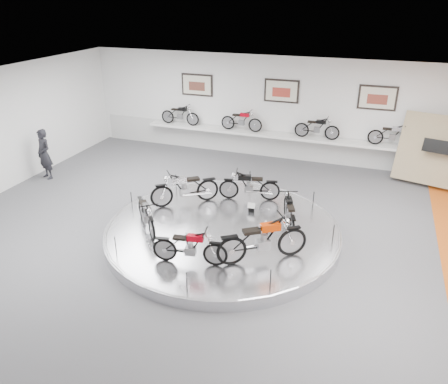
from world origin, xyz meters
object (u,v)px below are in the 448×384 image
(bike_d, at_px, (146,214))
(bike_f, at_px, (263,240))
(bike_c, at_px, (185,188))
(shelf, at_px, (278,136))
(bike_e, at_px, (190,247))
(bike_a, at_px, (289,212))
(visitor, at_px, (44,154))
(display_platform, at_px, (223,231))
(bike_b, at_px, (249,185))

(bike_d, relative_size, bike_f, 0.81)
(bike_c, bearing_deg, bike_f, 105.42)
(shelf, height_order, bike_e, bike_e)
(bike_d, xyz_separation_m, bike_f, (3.32, -0.40, 0.11))
(bike_c, xyz_separation_m, bike_f, (2.98, -2.16, 0.04))
(shelf, xyz_separation_m, bike_f, (1.44, -7.61, -0.14))
(bike_a, relative_size, bike_c, 0.85)
(bike_a, height_order, visitor, visitor)
(shelf, distance_m, visitor, 8.71)
(display_platform, bearing_deg, bike_f, -40.02)
(bike_a, bearing_deg, visitor, 63.14)
(display_platform, distance_m, bike_b, 2.00)
(bike_b, bearing_deg, bike_f, 97.98)
(shelf, distance_m, bike_a, 6.00)
(bike_f, bearing_deg, bike_d, 138.21)
(shelf, height_order, bike_a, bike_a)
(shelf, bearing_deg, bike_a, -73.58)
(bike_c, xyz_separation_m, bike_d, (-0.34, -1.76, -0.07))
(bike_d, bearing_deg, shelf, 123.68)
(bike_b, relative_size, bike_c, 0.89)
(bike_a, distance_m, bike_f, 1.88)
(bike_d, bearing_deg, bike_e, 16.05)
(bike_b, xyz_separation_m, bike_d, (-2.07, -2.71, -0.01))
(bike_b, height_order, bike_e, bike_b)
(shelf, xyz_separation_m, bike_a, (1.70, -5.75, -0.25))
(display_platform, height_order, bike_e, bike_e)
(shelf, bearing_deg, bike_d, -104.63)
(bike_e, bearing_deg, bike_c, 106.66)
(bike_a, relative_size, visitor, 0.84)
(display_platform, distance_m, shelf, 6.46)
(display_platform, distance_m, bike_c, 1.93)
(bike_b, bearing_deg, bike_e, 71.32)
(display_platform, height_order, bike_b, bike_b)
(bike_a, xyz_separation_m, bike_f, (-0.25, -1.86, 0.12))
(shelf, xyz_separation_m, bike_b, (0.19, -4.50, -0.23))
(shelf, xyz_separation_m, bike_c, (-1.54, -5.45, -0.17))
(bike_a, xyz_separation_m, bike_e, (-1.82, -2.56, 0.01))
(shelf, bearing_deg, bike_f, -79.27)
(bike_a, bearing_deg, bike_b, 30.47)
(shelf, bearing_deg, bike_b, -87.55)
(bike_f, bearing_deg, bike_a, 47.31)
(bike_f, relative_size, visitor, 1.06)
(display_platform, bearing_deg, bike_c, 148.39)
(shelf, bearing_deg, visitor, -147.93)
(display_platform, relative_size, visitor, 3.54)
(bike_e, bearing_deg, bike_a, 44.92)
(bike_b, bearing_deg, shelf, -101.47)
(bike_c, bearing_deg, shelf, -144.48)
(bike_b, height_order, bike_f, bike_f)
(bike_d, height_order, bike_e, bike_d)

